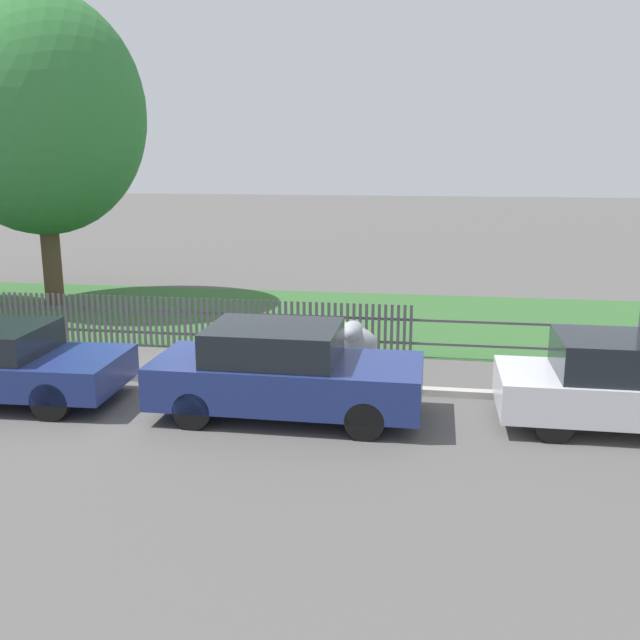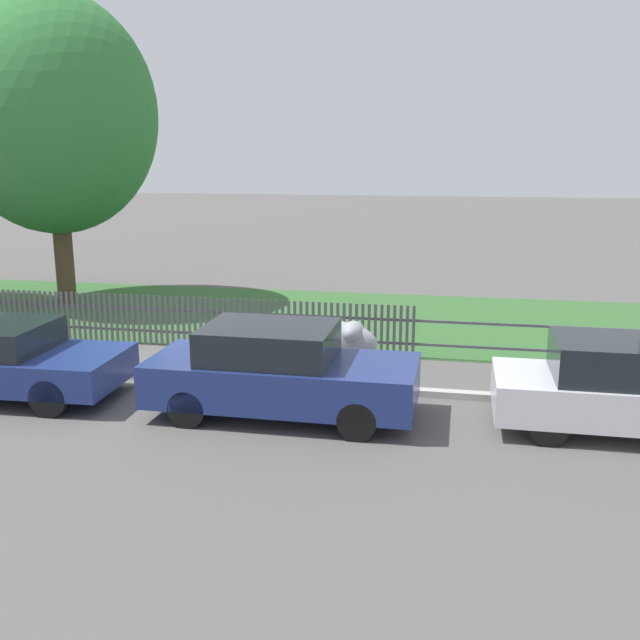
{
  "view_description": "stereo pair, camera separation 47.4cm",
  "coord_description": "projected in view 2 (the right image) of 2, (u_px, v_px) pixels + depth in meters",
  "views": [
    {
      "loc": [
        5.51,
        -11.87,
        4.11
      ],
      "look_at": [
        3.5,
        0.82,
        1.1
      ],
      "focal_mm": 40.0,
      "sensor_mm": 36.0,
      "label": 1
    },
    {
      "loc": [
        5.98,
        -11.78,
        4.11
      ],
      "look_at": [
        3.5,
        0.82,
        1.1
      ],
      "focal_mm": 40.0,
      "sensor_mm": 36.0,
      "label": 2
    }
  ],
  "objects": [
    {
      "name": "parked_car_red_compact",
      "position": [
        628.0,
        388.0,
        10.61
      ],
      "size": [
        4.02,
        1.66,
        1.43
      ],
      "rotation": [
        0.0,
        0.0,
        -0.0
      ],
      "color": "silver",
      "rests_on": "ground"
    },
    {
      "name": "grass_strip",
      "position": [
        226.0,
        313.0,
        18.8
      ],
      "size": [
        41.65,
        6.79,
        0.01
      ],
      "primitive_type": "cube",
      "color": "#33602D",
      "rests_on": "ground"
    },
    {
      "name": "covered_motorcycle",
      "position": [
        333.0,
        341.0,
        13.54
      ],
      "size": [
        1.93,
        0.74,
        1.04
      ],
      "rotation": [
        0.0,
        0.0,
        -0.07
      ],
      "color": "black",
      "rests_on": "ground"
    },
    {
      "name": "kerb_stone",
      "position": [
        130.0,
        374.0,
        13.4
      ],
      "size": [
        41.65,
        0.2,
        0.12
      ],
      "primitive_type": "cube",
      "color": "#B2ADA3",
      "rests_on": "ground"
    },
    {
      "name": "parked_car_black_saloon",
      "position": [
        0.0,
        359.0,
        12.25
      ],
      "size": [
        4.22,
        1.97,
        1.3
      ],
      "rotation": [
        0.0,
        0.0,
        0.03
      ],
      "color": "navy",
      "rests_on": "ground"
    },
    {
      "name": "ground_plane",
      "position": [
        128.0,
        379.0,
        13.32
      ],
      "size": [
        120.0,
        120.0,
        0.0
      ],
      "primitive_type": "plane",
      "color": "#565451"
    },
    {
      "name": "park_fence",
      "position": [
        175.0,
        321.0,
        15.44
      ],
      "size": [
        41.65,
        0.05,
        1.12
      ],
      "color": "#4C4C51",
      "rests_on": "ground"
    },
    {
      "name": "tree_behind_motorcycle",
      "position": [
        52.0,
        114.0,
        18.99
      ],
      "size": [
        5.54,
        5.54,
        8.33
      ],
      "color": "brown",
      "rests_on": "ground"
    },
    {
      "name": "parked_car_navy_estate",
      "position": [
        280.0,
        371.0,
        11.32
      ],
      "size": [
        4.25,
        1.78,
        1.48
      ],
      "rotation": [
        0.0,
        0.0,
        -0.01
      ],
      "color": "navy",
      "rests_on": "ground"
    }
  ]
}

